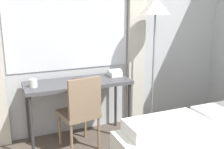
# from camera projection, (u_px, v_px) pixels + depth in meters

# --- Properties ---
(wall_back_with_window) EXTENTS (4.74, 0.13, 2.70)m
(wall_back_with_window) POSITION_uv_depth(u_px,v_px,m) (98.00, 28.00, 3.37)
(wall_back_with_window) COLOR silver
(wall_back_with_window) RESTS_ON ground_plane
(desk) EXTENTS (1.24, 0.49, 0.76)m
(desk) POSITION_uv_depth(u_px,v_px,m) (78.00, 87.00, 3.10)
(desk) COLOR #4C4C51
(desk) RESTS_ON ground_plane
(desk_chair) EXTENTS (0.46, 0.46, 0.88)m
(desk_chair) POSITION_uv_depth(u_px,v_px,m) (81.00, 109.00, 2.93)
(desk_chair) COLOR #8C7259
(desk_chair) RESTS_ON ground_plane
(standing_lamp) EXTENTS (0.38, 0.38, 1.73)m
(standing_lamp) POSITION_uv_depth(u_px,v_px,m) (155.00, 15.00, 3.27)
(standing_lamp) COLOR #4C4C51
(standing_lamp) RESTS_ON ground_plane
(telephone) EXTENTS (0.17, 0.18, 0.09)m
(telephone) POSITION_uv_depth(u_px,v_px,m) (115.00, 73.00, 3.32)
(telephone) COLOR white
(telephone) RESTS_ON desk
(book) EXTENTS (0.31, 0.23, 0.02)m
(book) POSITION_uv_depth(u_px,v_px,m) (84.00, 80.00, 3.09)
(book) COLOR #4C4238
(book) RESTS_ON desk
(mug) EXTENTS (0.08, 0.08, 0.09)m
(mug) POSITION_uv_depth(u_px,v_px,m) (33.00, 83.00, 2.84)
(mug) COLOR white
(mug) RESTS_ON desk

